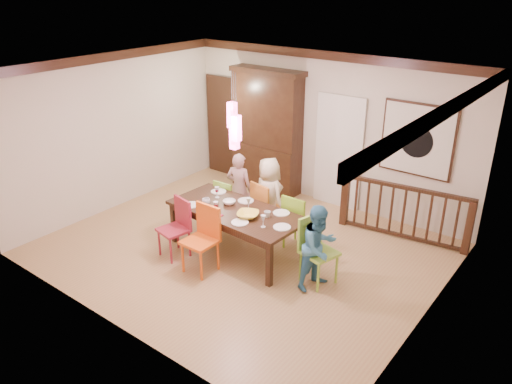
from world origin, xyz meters
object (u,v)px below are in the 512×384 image
Objects in this scene: person_far_left at (239,189)px; person_far_mid at (269,196)px; dining_table at (236,214)px; balustrade at (404,211)px; chair_end_right at (320,247)px; chair_far_left at (229,199)px; person_end_right at (319,247)px; china_hutch at (267,131)px.

person_far_mid reaches higher than person_far_left.
dining_table is 1.01× the size of balustrade.
chair_end_right is (1.51, 0.05, -0.09)m from dining_table.
person_far_left is 0.97× the size of person_far_mid.
chair_far_left is at bearing 88.82° from chair_end_right.
person_far_mid is at bearing -155.72° from balustrade.
person_end_right is at bearing -141.10° from chair_end_right.
person_far_left reaches higher than dining_table.
chair_end_right is 0.80× the size of person_end_right.
china_hutch is 1.90× the size of person_far_left.
china_hutch reaches higher than balustrade.
china_hutch is at bearing 63.46° from chair_end_right.
china_hutch is 1.13× the size of balustrade.
chair_far_left is 0.34× the size of china_hutch.
chair_far_left is at bearing 86.33° from person_end_right.
balustrade is at bearing -6.35° from china_hutch.
china_hutch is 2.01m from person_far_mid.
person_end_right is at bearing 164.81° from person_far_mid.
dining_table is 0.87m from person_far_mid.
dining_table is 0.90× the size of china_hutch.
dining_table is at bearing 106.70° from chair_end_right.
person_far_left reaches higher than chair_far_left.
chair_end_right is at bearing 4.49° from dining_table.
china_hutch is 3.22m from balustrade.
person_far_left is (0.11, 0.16, 0.17)m from chair_far_left.
person_far_mid is at bearing 76.01° from chair_end_right.
chair_far_left is 2.34m from chair_end_right.
person_far_mid reaches higher than person_end_right.
chair_end_right is 0.11m from person_end_right.
china_hutch is 3.71m from person_end_right.
balustrade is at bearing -132.84° from person_far_mid.
balustrade is 1.63× the size of person_far_mid.
person_end_right reaches higher than chair_far_left.
person_end_right is at bearing 159.19° from chair_far_left.
person_far_mid is (0.64, 0.02, 0.02)m from person_far_left.
china_hutch is (-2.67, 2.36, 0.67)m from chair_end_right.
chair_far_left is at bearing 29.08° from person_far_mid.
person_end_right is (2.71, -2.45, -0.61)m from china_hutch.
chair_end_right is 1.72m from person_far_mid.
chair_far_left is 0.67× the size of person_end_right.
person_end_right reaches higher than chair_end_right.
dining_table is 1.06m from person_far_left.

